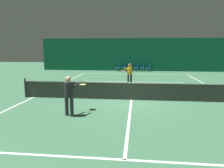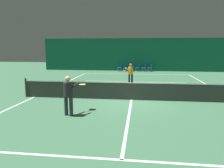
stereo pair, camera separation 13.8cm
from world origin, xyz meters
name	(u,v)px [view 2 (the right image)]	position (x,y,z in m)	size (l,w,h in m)	color
ground_plane	(131,100)	(0.00, 0.00, 0.00)	(60.00, 60.00, 0.00)	#386647
backdrop_curtain	(137,55)	(0.00, 15.28, 1.96)	(23.00, 0.12, 3.92)	#0F5138
court_line_baseline_far	(136,74)	(0.00, 11.90, 0.00)	(11.00, 0.10, 0.00)	white
court_line_service_far	(134,82)	(0.00, 6.40, 0.00)	(8.25, 0.10, 0.00)	white
court_line_service_near	(122,160)	(0.00, -6.40, 0.00)	(8.25, 0.10, 0.00)	white
court_line_sideline_left	(34,97)	(-5.50, 0.00, 0.00)	(0.10, 23.80, 0.00)	white
court_line_centre	(131,100)	(0.00, 0.00, 0.00)	(0.10, 12.80, 0.00)	white
tennis_net	(132,91)	(0.00, 0.00, 0.51)	(12.00, 0.10, 1.07)	#2D332D
player_near	(69,93)	(-2.43, -3.03, 0.95)	(0.80, 1.37, 1.63)	#2D2D38
player_far	(130,72)	(-0.29, 5.03, 0.93)	(0.92, 1.32, 1.59)	#2D2D38
courtside_chair_0	(120,67)	(-1.94, 14.73, 0.49)	(0.44, 0.44, 0.84)	#99999E
courtside_chair_1	(126,67)	(-1.22, 14.73, 0.49)	(0.44, 0.44, 0.84)	#99999E
courtside_chair_2	(132,67)	(-0.50, 14.73, 0.49)	(0.44, 0.44, 0.84)	#99999E
courtside_chair_3	(138,67)	(0.22, 14.73, 0.49)	(0.44, 0.44, 0.84)	#99999E
courtside_chair_4	(144,67)	(0.95, 14.73, 0.49)	(0.44, 0.44, 0.84)	#99999E
courtside_chair_5	(150,67)	(1.67, 14.73, 0.49)	(0.44, 0.44, 0.84)	#99999E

